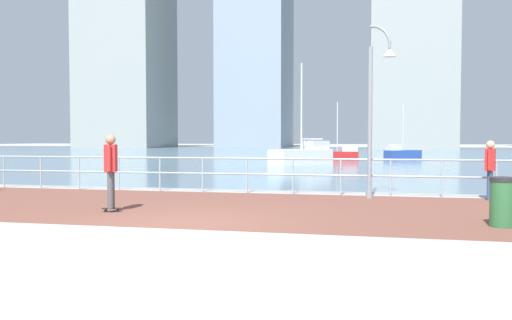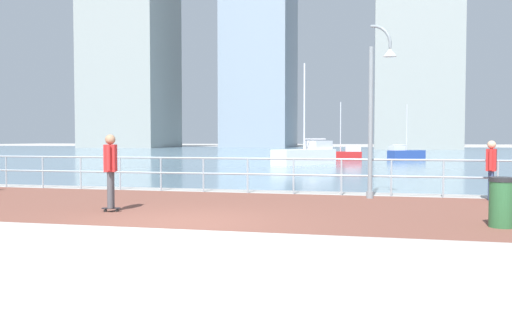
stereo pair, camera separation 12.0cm
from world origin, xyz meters
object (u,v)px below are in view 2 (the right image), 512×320
Objects in this scene: trash_bin at (502,202)px; sailboat_yellow at (306,155)px; sailboat_red at (342,155)px; lamppost at (377,103)px; bystander at (491,165)px; skateboarder at (111,165)px; sailboat_white at (405,153)px.

sailboat_yellow is (-6.44, 22.20, 0.14)m from trash_bin.
sailboat_yellow is at bearing -105.25° from sailboat_red.
lamppost is 2.97× the size of bystander.
skateboarder reaches higher than bystander.
sailboat_white is at bearing 85.07° from lamppost.
sailboat_white is (8.40, 33.66, -0.62)m from skateboarder.
bystander is (8.81, 4.19, -0.11)m from skateboarder.
sailboat_yellow reaches higher than skateboarder.
lamppost is at bearing 33.55° from skateboarder.
bystander is at bearing 80.46° from trash_bin.
bystander is 29.48m from sailboat_white.
sailboat_white reaches higher than sailboat_red.
sailboat_red is at bearing 83.09° from skateboarder.
lamppost reaches higher than skateboarder.
bystander is (2.98, 0.33, -1.68)m from lamppost.
trash_bin is (-0.75, -4.45, -0.46)m from bystander.
lamppost is 5.09× the size of trash_bin.
skateboarder is 34.70m from sailboat_white.
bystander is at bearing -67.96° from sailboat_yellow.
sailboat_yellow is at bearing 85.77° from skateboarder.
sailboat_white is 1.02× the size of sailboat_red.
skateboarder is at bearing -96.91° from sailboat_red.
skateboarder is 0.27× the size of sailboat_yellow.
skateboarder is 22.00m from sailboat_yellow.
trash_bin is at bearing -90.57° from sailboat_white.
sailboat_yellow is (1.62, 21.94, -0.44)m from skateboarder.
sailboat_white reaches higher than bystander.
bystander is at bearing -89.20° from sailboat_white.
sailboat_red is (-5.32, 24.59, -0.51)m from bystander.
lamppost is at bearing -84.65° from sailboat_red.
trash_bin is (2.24, -4.12, -2.15)m from lamppost.
bystander is 19.15m from sailboat_yellow.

